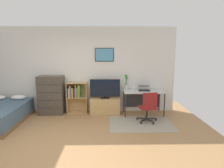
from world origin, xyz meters
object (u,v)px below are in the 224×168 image
(tv_stand, at_px, (105,106))
(wine_glass, at_px, (134,87))
(bookshelf, at_px, (76,95))
(laptop, at_px, (144,88))
(television, at_px, (105,89))
(bamboo_vase, at_px, (126,82))
(computer_mouse, at_px, (152,90))
(dresser, at_px, (51,95))
(office_chair, at_px, (148,106))
(desk, at_px, (143,94))

(tv_stand, height_order, wine_glass, wine_glass)
(bookshelf, distance_m, laptop, 2.15)
(television, xyz_separation_m, bamboo_vase, (0.67, 0.13, 0.20))
(television, bearing_deg, computer_mouse, -4.86)
(dresser, bearing_deg, bookshelf, 4.63)
(bamboo_vase, bearing_deg, office_chair, -61.43)
(computer_mouse, distance_m, wine_glass, 0.58)
(tv_stand, xyz_separation_m, office_chair, (1.20, -0.85, 0.21))
(office_chair, bearing_deg, television, 135.12)
(laptop, height_order, bamboo_vase, bamboo_vase)
(bookshelf, xyz_separation_m, tv_stand, (0.92, -0.05, -0.34))
(bookshelf, distance_m, bamboo_vase, 1.65)
(tv_stand, xyz_separation_m, bamboo_vase, (0.67, 0.11, 0.75))
(laptop, bearing_deg, television, -175.83)
(laptop, bearing_deg, computer_mouse, -24.09)
(bamboo_vase, bearing_deg, desk, -16.56)
(dresser, xyz_separation_m, bookshelf, (0.76, 0.06, -0.01))
(office_chair, distance_m, bamboo_vase, 1.22)
(desk, distance_m, bamboo_vase, 0.66)
(desk, height_order, computer_mouse, computer_mouse)
(computer_mouse, relative_size, wine_glass, 0.58)
(office_chair, relative_size, bamboo_vase, 1.79)
(bookshelf, relative_size, office_chair, 1.13)
(bookshelf, xyz_separation_m, laptop, (2.14, -0.07, 0.22))
(computer_mouse, bearing_deg, wine_glass, -174.74)
(television, xyz_separation_m, computer_mouse, (1.44, -0.12, -0.03))
(tv_stand, height_order, laptop, laptop)
(office_chair, height_order, bamboo_vase, bamboo_vase)
(desk, distance_m, wine_glass, 0.43)
(office_chair, bearing_deg, dresser, 153.56)
(computer_mouse, xyz_separation_m, bamboo_vase, (-0.77, 0.26, 0.24))
(desk, bearing_deg, dresser, 179.51)
(bookshelf, distance_m, wine_glass, 1.84)
(dresser, relative_size, television, 1.28)
(television, height_order, computer_mouse, television)
(dresser, bearing_deg, television, -0.25)
(wine_glass, bearing_deg, computer_mouse, 5.26)
(bamboo_vase, bearing_deg, computer_mouse, -18.45)
(laptop, distance_m, computer_mouse, 0.26)
(dresser, relative_size, tv_stand, 1.28)
(bamboo_vase, relative_size, wine_glass, 2.67)
(bookshelf, relative_size, tv_stand, 1.05)
(television, height_order, wine_glass, television)
(laptop, bearing_deg, office_chair, -87.40)
(laptop, bearing_deg, desk, -151.93)
(dresser, distance_m, computer_mouse, 3.13)
(tv_stand, relative_size, bamboo_vase, 1.94)
(tv_stand, bearing_deg, office_chair, -35.32)
(television, bearing_deg, dresser, 179.75)
(bookshelf, bearing_deg, bamboo_vase, 2.36)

